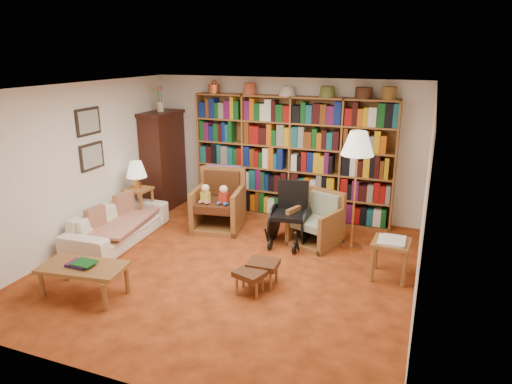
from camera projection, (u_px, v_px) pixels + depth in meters
The scene contains 23 objects.
floor at pixel (229, 267), 6.49m from camera, with size 5.00×5.00×0.00m, color #BA4C1C.
ceiling at pixel (225, 88), 5.75m from camera, with size 5.00×5.00×0.00m, color white.
wall_back at pixel (284, 147), 8.35m from camera, with size 5.00×5.00×0.00m, color white.
wall_front at pixel (106, 259), 3.89m from camera, with size 5.00×5.00×0.00m, color white.
wall_left at pixel (78, 167), 6.97m from camera, with size 5.00×5.00×0.00m, color white.
wall_right at pixel (424, 205), 5.27m from camera, with size 5.00×5.00×0.00m, color white.
bookshelf at pixel (291, 154), 8.15m from camera, with size 3.60×0.30×2.42m.
curio_cabinet at pixel (164, 159), 8.76m from camera, with size 0.50×0.95×2.40m.
framed_pictures at pixel (90, 139), 7.12m from camera, with size 0.03×0.52×0.97m.
sofa at pixel (118, 224), 7.32m from camera, with size 0.77×1.97×0.57m, color white.
sofa_throw at pixel (120, 224), 7.29m from camera, with size 0.73×1.37×0.04m, color beige.
cushion_left at pixel (124, 207), 7.62m from camera, with size 0.12×0.37×0.37m, color maroon.
cushion_right at pixel (96, 221), 7.00m from camera, with size 0.11×0.35×0.35m, color maroon.
side_table_lamp at pixel (139, 198), 7.94m from camera, with size 0.43×0.43×0.67m.
table_lamp at pixel (136, 170), 7.79m from camera, with size 0.35×0.35×0.48m.
armchair_leather at pixel (221, 204), 7.89m from camera, with size 0.95×0.98×1.03m.
armchair_sage at pixel (317, 223), 7.25m from camera, with size 0.90×0.90×0.84m.
wheelchair at pixel (290, 215), 7.21m from camera, with size 0.57×0.80×1.00m.
floor_lamp at pixel (358, 148), 6.67m from camera, with size 0.49×0.49×1.83m.
side_table_papers at pixel (391, 247), 6.07m from camera, with size 0.50×0.50×0.56m.
footstool_a at pixel (250, 275), 5.74m from camera, with size 0.43×0.39×0.30m.
footstool_b at pixel (263, 266), 5.94m from camera, with size 0.40×0.35×0.33m.
coffee_table at pixel (83, 269), 5.67m from camera, with size 1.12×0.67×0.45m.
Camera 1 is at (2.46, -5.35, 2.96)m, focal length 32.00 mm.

